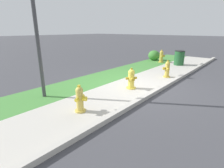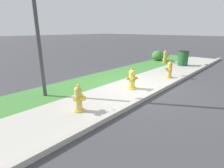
{
  "view_description": "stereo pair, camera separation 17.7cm",
  "coord_description": "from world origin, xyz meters",
  "px_view_note": "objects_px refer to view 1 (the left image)",
  "views": [
    {
      "loc": [
        -5.28,
        -3.37,
        2.02
      ],
      "look_at": [
        -1.31,
        -0.05,
        0.4
      ],
      "focal_mm": 28.0,
      "sensor_mm": 36.0,
      "label": 1
    },
    {
      "loc": [
        -5.17,
        -3.5,
        2.02
      ],
      "look_at": [
        -1.31,
        -0.05,
        0.4
      ],
      "focal_mm": 28.0,
      "sensor_mm": 36.0,
      "label": 2
    }
  ],
  "objects_px": {
    "fire_hydrant_by_grass_verge": "(167,69)",
    "fire_hydrant_mid_block": "(131,79)",
    "fire_hydrant_at_driveway": "(161,56)",
    "trash_bin": "(179,58)",
    "fire_hydrant_far_end": "(80,99)",
    "shrub_bush_mid_verge": "(154,55)"
  },
  "relations": [
    {
      "from": "fire_hydrant_mid_block",
      "to": "trash_bin",
      "type": "height_order",
      "value": "trash_bin"
    },
    {
      "from": "trash_bin",
      "to": "shrub_bush_mid_verge",
      "type": "bearing_deg",
      "value": 72.51
    },
    {
      "from": "fire_hydrant_by_grass_verge",
      "to": "fire_hydrant_mid_block",
      "type": "relative_size",
      "value": 1.01
    },
    {
      "from": "fire_hydrant_at_driveway",
      "to": "fire_hydrant_mid_block",
      "type": "height_order",
      "value": "fire_hydrant_at_driveway"
    },
    {
      "from": "trash_bin",
      "to": "fire_hydrant_by_grass_verge",
      "type": "bearing_deg",
      "value": -169.24
    },
    {
      "from": "fire_hydrant_by_grass_verge",
      "to": "fire_hydrant_mid_block",
      "type": "xyz_separation_m",
      "value": [
        -2.28,
        0.34,
        -0.0
      ]
    },
    {
      "from": "fire_hydrant_by_grass_verge",
      "to": "fire_hydrant_at_driveway",
      "type": "relative_size",
      "value": 0.95
    },
    {
      "from": "fire_hydrant_far_end",
      "to": "shrub_bush_mid_verge",
      "type": "height_order",
      "value": "fire_hydrant_far_end"
    },
    {
      "from": "fire_hydrant_far_end",
      "to": "trash_bin",
      "type": "relative_size",
      "value": 0.85
    },
    {
      "from": "fire_hydrant_far_end",
      "to": "trash_bin",
      "type": "distance_m",
      "value": 7.76
    },
    {
      "from": "fire_hydrant_far_end",
      "to": "fire_hydrant_by_grass_verge",
      "type": "height_order",
      "value": "fire_hydrant_by_grass_verge"
    },
    {
      "from": "trash_bin",
      "to": "shrub_bush_mid_verge",
      "type": "height_order",
      "value": "trash_bin"
    },
    {
      "from": "fire_hydrant_at_driveway",
      "to": "fire_hydrant_mid_block",
      "type": "xyz_separation_m",
      "value": [
        -5.55,
        -1.43,
        -0.03
      ]
    },
    {
      "from": "fire_hydrant_at_driveway",
      "to": "trash_bin",
      "type": "height_order",
      "value": "trash_bin"
    },
    {
      "from": "fire_hydrant_mid_block",
      "to": "trash_bin",
      "type": "bearing_deg",
      "value": -141.03
    },
    {
      "from": "fire_hydrant_far_end",
      "to": "trash_bin",
      "type": "xyz_separation_m",
      "value": [
        7.76,
        0.29,
        0.08
      ]
    },
    {
      "from": "fire_hydrant_far_end",
      "to": "fire_hydrant_mid_block",
      "type": "xyz_separation_m",
      "value": [
        2.36,
        0.04,
        0.01
      ]
    },
    {
      "from": "shrub_bush_mid_verge",
      "to": "fire_hydrant_far_end",
      "type": "bearing_deg",
      "value": -165.23
    },
    {
      "from": "trash_bin",
      "to": "fire_hydrant_at_driveway",
      "type": "bearing_deg",
      "value": 82.58
    },
    {
      "from": "fire_hydrant_far_end",
      "to": "shrub_bush_mid_verge",
      "type": "bearing_deg",
      "value": 174.57
    },
    {
      "from": "fire_hydrant_mid_block",
      "to": "trash_bin",
      "type": "xyz_separation_m",
      "value": [
        5.4,
        0.25,
        0.07
      ]
    },
    {
      "from": "fire_hydrant_mid_block",
      "to": "shrub_bush_mid_verge",
      "type": "distance_m",
      "value": 6.38
    }
  ]
}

